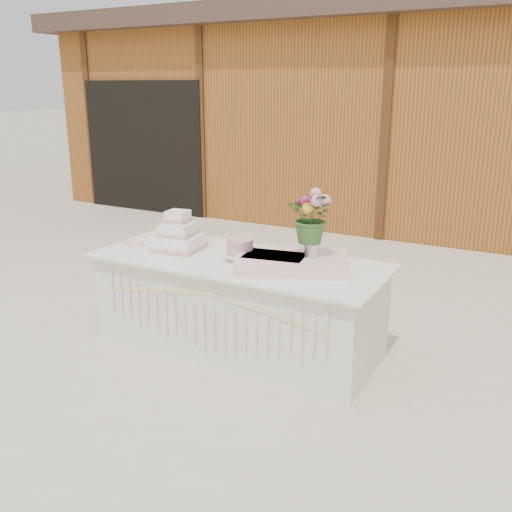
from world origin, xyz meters
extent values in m
plane|color=beige|center=(0.00, 0.00, 0.00)|extent=(80.00, 80.00, 0.00)
cube|color=brown|center=(0.00, 6.00, 1.50)|extent=(12.00, 4.00, 3.00)
cube|color=#402D24|center=(0.00, 6.00, 3.15)|extent=(12.60, 4.60, 0.30)
cube|color=black|center=(-4.20, 3.98, 1.10)|extent=(2.40, 0.08, 2.20)
cube|color=silver|center=(0.00, 0.00, 0.38)|extent=(2.28, 0.88, 0.75)
cube|color=silver|center=(0.00, 0.00, 0.76)|extent=(2.40, 1.00, 0.02)
cube|color=white|center=(-0.59, 0.00, 0.83)|extent=(0.40, 0.40, 0.12)
cube|color=#D5A186|center=(-0.59, 0.00, 0.79)|extent=(0.42, 0.42, 0.03)
cube|color=white|center=(-0.59, 0.00, 0.95)|extent=(0.29, 0.29, 0.11)
cube|color=#D5A186|center=(-0.59, 0.00, 0.92)|extent=(0.30, 0.30, 0.03)
cube|color=white|center=(-0.59, 0.00, 1.06)|extent=(0.19, 0.19, 0.10)
cube|color=#D5A186|center=(-0.59, 0.00, 1.03)|extent=(0.20, 0.20, 0.03)
cylinder|color=white|center=(0.05, -0.06, 0.78)|extent=(0.23, 0.23, 0.01)
cylinder|color=white|center=(0.05, -0.06, 0.81)|extent=(0.07, 0.07, 0.04)
cylinder|color=white|center=(0.05, -0.06, 0.83)|extent=(0.26, 0.26, 0.01)
cylinder|color=#C48D8E|center=(0.05, -0.06, 0.90)|extent=(0.21, 0.21, 0.12)
cube|color=#FFCECD|center=(0.49, -0.03, 0.82)|extent=(0.97, 0.79, 0.11)
cylinder|color=silver|center=(0.63, 0.03, 0.95)|extent=(0.11, 0.11, 0.15)
imported|color=#325D25|center=(0.63, 0.03, 1.23)|extent=(0.36, 0.31, 0.40)
camera|label=1|loc=(2.22, -3.79, 2.11)|focal=40.00mm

